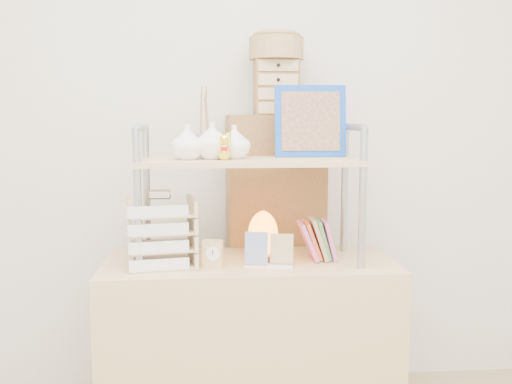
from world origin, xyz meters
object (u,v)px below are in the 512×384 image
letter_tray (161,236)px  salt_lamp (263,235)px  cabinet (275,256)px  desk (250,347)px

letter_tray → salt_lamp: 0.42m
cabinet → letter_tray: (-0.50, -0.42, 0.20)m
desk → salt_lamp: 0.48m
salt_lamp → desk: bearing=-170.4°
cabinet → letter_tray: cabinet is taller
cabinet → letter_tray: size_ratio=4.46×
letter_tray → desk: bearing=7.8°
desk → cabinet: 0.50m
cabinet → salt_lamp: 0.41m
letter_tray → salt_lamp: (0.41, 0.06, -0.02)m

